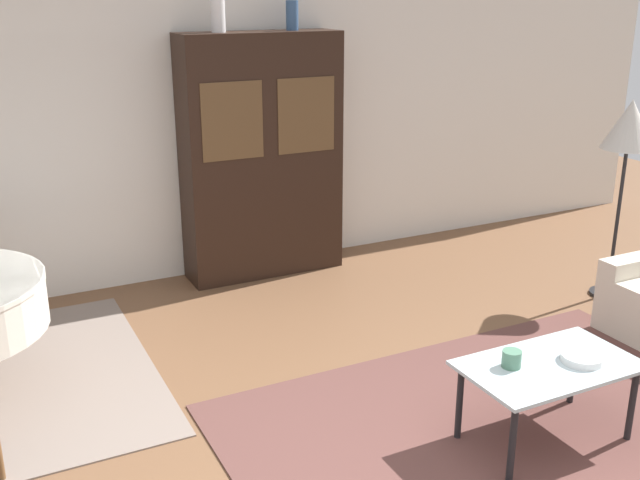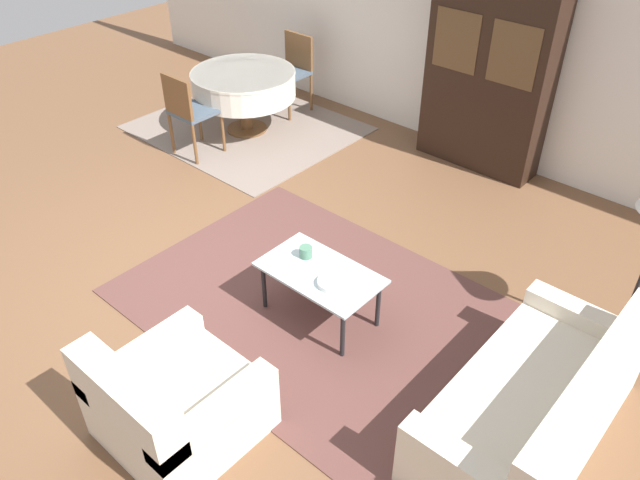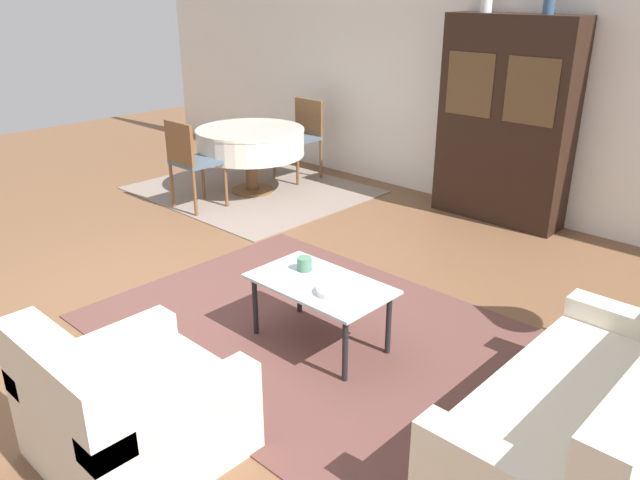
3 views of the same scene
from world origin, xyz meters
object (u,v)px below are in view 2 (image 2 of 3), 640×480
coffee_table (320,277)px  cup (306,252)px  armchair (173,405)px  couch (538,407)px  dining_table (244,84)px  bowl (332,283)px  display_cabinet (488,76)px  dining_chair_far (292,67)px  dining_chair_near (188,109)px

coffee_table → cup: size_ratio=9.31×
armchair → coffee_table: size_ratio=0.96×
couch → dining_table: (-4.59, 1.81, 0.30)m
armchair → bowl: 1.40m
couch → dining_table: couch is taller
couch → bowl: couch is taller
display_cabinet → bowl: size_ratio=9.06×
dining_table → dining_chair_far: 0.82m
armchair → cup: 1.54m
dining_chair_far → cup: (2.63, -2.62, -0.06)m
bowl → display_cabinet: bearing=99.8°
couch → coffee_table: (-1.76, -0.06, 0.12)m
display_cabinet → bowl: display_cabinet is taller
coffee_table → dining_table: size_ratio=0.76×
armchair → coffee_table: armchair is taller
couch → cup: couch is taller
dining_chair_far → dining_chair_near: bearing=90.0°
couch → armchair: (-1.72, -1.50, -0.00)m
display_cabinet → bowl: (0.53, -3.06, -0.52)m
dining_chair_far → display_cabinet: bearing=-172.5°
couch → dining_chair_near: bearing=77.9°
dining_table → bowl: (3.00, -1.92, -0.11)m
coffee_table → display_cabinet: display_cabinet is taller
coffee_table → dining_chair_near: 3.02m
armchair → dining_chair_far: 5.03m
bowl → coffee_table: bearing=162.0°
couch → dining_chair_near: size_ratio=1.82×
couch → dining_chair_near: 4.71m
display_cabinet → dining_chair_far: size_ratio=2.11×
armchair → dining_chair_near: dining_chair_near is taller
display_cabinet → coffee_table: bearing=-83.2°
display_cabinet → armchair: bearing=-84.8°
coffee_table → dining_chair_far: bearing=136.5°
dining_table → dining_chair_far: (0.00, 0.82, -0.03)m
coffee_table → dining_table: dining_table is taller
armchair → cup: (-0.25, 1.50, 0.22)m
dining_table → dining_chair_far: size_ratio=1.29×
armchair → display_cabinet: display_cabinet is taller
display_cabinet → cup: (0.16, -2.94, -0.49)m
couch → bowl: 1.61m
couch → bowl: (-1.60, -0.11, 0.19)m
display_cabinet → cup: bearing=-87.0°
dining_chair_near → coffee_table: bearing=-20.2°
coffee_table → display_cabinet: size_ratio=0.47×
dining_chair_near → dining_chair_far: 1.64m
armchair → dining_table: armchair is taller
couch → dining_chair_far: bearing=60.3°
armchair → dining_table: 4.39m
armchair → bowl: armchair is taller
armchair → dining_chair_far: dining_chair_far is taller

